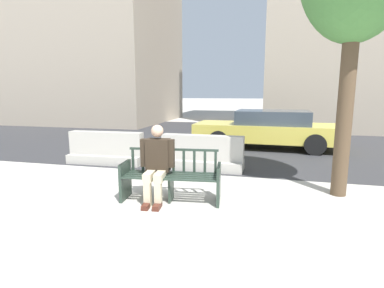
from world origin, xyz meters
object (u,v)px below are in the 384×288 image
object	(u,v)px
seated_person	(157,162)
jersey_barrier_left	(107,150)
street_bench	(171,178)
car_taxi_near	(268,129)
jersey_barrier_centre	(202,155)

from	to	relation	value
seated_person	jersey_barrier_left	size ratio (longest dim) A/B	0.65
seated_person	jersey_barrier_left	bearing A→B (deg)	134.55
street_bench	jersey_barrier_left	world-z (taller)	street_bench
street_bench	jersey_barrier_left	distance (m)	3.39
jersey_barrier_left	street_bench	bearing A→B (deg)	-41.71
jersey_barrier_left	car_taxi_near	size ratio (longest dim) A/B	0.42
car_taxi_near	jersey_barrier_centre	bearing A→B (deg)	-114.69
jersey_barrier_centre	car_taxi_near	distance (m)	3.70
jersey_barrier_left	jersey_barrier_centre	bearing A→B (deg)	-0.10
street_bench	seated_person	size ratio (longest dim) A/B	1.32
jersey_barrier_left	car_taxi_near	bearing A→B (deg)	38.93
jersey_barrier_centre	car_taxi_near	xyz separation A→B (m)	(1.54, 3.35, 0.31)
jersey_barrier_left	seated_person	bearing A→B (deg)	-45.45
jersey_barrier_left	car_taxi_near	world-z (taller)	car_taxi_near
jersey_barrier_centre	jersey_barrier_left	bearing A→B (deg)	179.90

